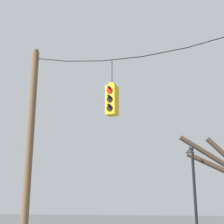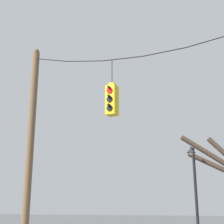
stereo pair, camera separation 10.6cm
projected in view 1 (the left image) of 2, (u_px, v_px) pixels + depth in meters
The scene contains 4 objects.
utility_pole_left at pixel (29, 149), 12.24m from camera, with size 0.27×0.27×7.83m.
span_wire at pixel (163, 45), 10.95m from camera, with size 10.18×0.03×0.84m.
traffic_light_near_left_pole at pixel (112, 100), 11.26m from camera, with size 0.34×0.58×1.95m.
street_lamp at pixel (193, 181), 14.42m from camera, with size 0.38×0.67×4.40m.
Camera 1 is at (2.81, -9.72, 1.81)m, focal length 55.00 mm.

